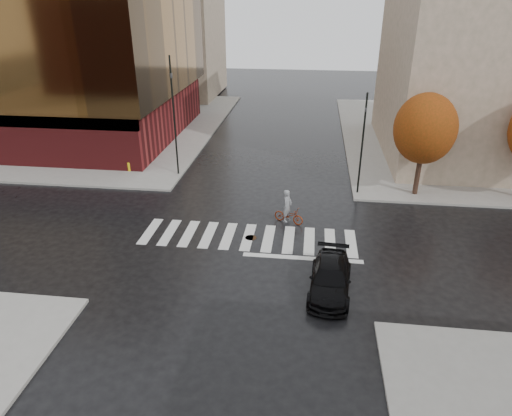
{
  "coord_description": "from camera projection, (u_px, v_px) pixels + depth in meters",
  "views": [
    {
      "loc": [
        3.11,
        -20.93,
        12.03
      ],
      "look_at": [
        0.49,
        0.03,
        2.0
      ],
      "focal_mm": 32.0,
      "sensor_mm": 36.0,
      "label": 1
    }
  ],
  "objects": [
    {
      "name": "ground",
      "position": [
        247.0,
        242.0,
        24.27
      ],
      "size": [
        120.0,
        120.0,
        0.0
      ],
      "primitive_type": "plane",
      "color": "black",
      "rests_on": "ground"
    },
    {
      "name": "manhole",
      "position": [
        251.0,
        238.0,
        24.65
      ],
      "size": [
        0.73,
        0.73,
        0.01
      ],
      "primitive_type": "cylinder",
      "rotation": [
        0.0,
        0.0,
        0.2
      ],
      "color": "#3C2615",
      "rests_on": "ground"
    },
    {
      "name": "sidewalk_nw",
      "position": [
        68.0,
        125.0,
        45.42
      ],
      "size": [
        30.0,
        30.0,
        0.15
      ],
      "primitive_type": "cube",
      "color": "gray",
      "rests_on": "ground"
    },
    {
      "name": "office_glass",
      "position": [
        24.0,
        40.0,
        39.32
      ],
      "size": [
        27.0,
        19.0,
        16.0
      ],
      "color": "maroon",
      "rests_on": "sidewalk_nw"
    },
    {
      "name": "traffic_light_nw",
      "position": [
        173.0,
        108.0,
        30.93
      ],
      "size": [
        0.25,
        0.22,
        8.19
      ],
      "rotation": [
        0.0,
        0.0,
        -1.25
      ],
      "color": "black",
      "rests_on": "sidewalk_nw"
    },
    {
      "name": "building_nw_far",
      "position": [
        158.0,
        9.0,
        54.88
      ],
      "size": [
        14.0,
        12.0,
        20.0
      ],
      "primitive_type": "cube",
      "color": "gray",
      "rests_on": "sidewalk_nw"
    },
    {
      "name": "building_ne_tan",
      "position": [
        506.0,
        35.0,
        33.68
      ],
      "size": [
        16.0,
        16.0,
        18.0
      ],
      "primitive_type": "cube",
      "color": "gray",
      "rests_on": "sidewalk_ne"
    },
    {
      "name": "sedan",
      "position": [
        330.0,
        278.0,
        20.05
      ],
      "size": [
        2.11,
        4.48,
        1.26
      ],
      "primitive_type": "imported",
      "rotation": [
        0.0,
        0.0,
        -0.08
      ],
      "color": "black",
      "rests_on": "ground"
    },
    {
      "name": "traffic_light_ne",
      "position": [
        363.0,
        139.0,
        28.36
      ],
      "size": [
        0.16,
        0.18,
        6.47
      ],
      "rotation": [
        0.0,
        0.0,
        2.98
      ],
      "color": "black",
      "rests_on": "sidewalk_ne"
    },
    {
      "name": "crosswalk",
      "position": [
        248.0,
        237.0,
        24.72
      ],
      "size": [
        12.0,
        3.0,
        0.01
      ],
      "primitive_type": "cube",
      "color": "silver",
      "rests_on": "ground"
    },
    {
      "name": "cyclist",
      "position": [
        288.0,
        212.0,
        25.99
      ],
      "size": [
        1.88,
        1.24,
        2.02
      ],
      "rotation": [
        0.0,
        0.0,
        1.19
      ],
      "color": "maroon",
      "rests_on": "ground"
    },
    {
      "name": "tree_ne_a",
      "position": [
        425.0,
        129.0,
        27.87
      ],
      "size": [
        3.8,
        3.8,
        6.5
      ],
      "color": "black",
      "rests_on": "sidewalk_ne"
    },
    {
      "name": "fire_hydrant",
      "position": [
        129.0,
        166.0,
        33.29
      ],
      "size": [
        0.24,
        0.24,
        0.68
      ],
      "color": "yellow",
      "rests_on": "sidewalk_nw"
    }
  ]
}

